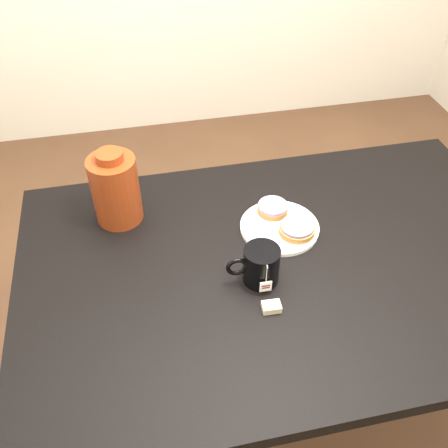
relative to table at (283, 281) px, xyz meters
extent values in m
plane|color=brown|center=(0.00, 0.00, -0.67)|extent=(4.00, 4.00, 0.00)
cube|color=black|center=(0.00, 0.00, 0.06)|extent=(1.40, 0.90, 0.04)
cylinder|color=black|center=(-0.64, 0.39, -0.31)|extent=(0.06, 0.06, 0.71)
cylinder|color=black|center=(0.64, 0.39, -0.31)|extent=(0.06, 0.06, 0.71)
cylinder|color=white|center=(0.02, 0.12, 0.09)|extent=(0.22, 0.22, 0.01)
torus|color=white|center=(0.02, 0.12, 0.10)|extent=(0.22, 0.22, 0.01)
cylinder|color=brown|center=(0.02, 0.18, 0.10)|extent=(0.12, 0.12, 0.02)
cylinder|color=gray|center=(0.02, 0.18, 0.12)|extent=(0.11, 0.11, 0.01)
cylinder|color=brown|center=(0.06, 0.08, 0.10)|extent=(0.14, 0.14, 0.02)
cylinder|color=gray|center=(0.06, 0.08, 0.12)|extent=(0.13, 0.13, 0.01)
cylinder|color=black|center=(-0.08, -0.05, 0.13)|extent=(0.09, 0.09, 0.10)
cylinder|color=black|center=(-0.08, -0.05, 0.18)|extent=(0.08, 0.08, 0.00)
torus|color=black|center=(-0.14, -0.05, 0.14)|extent=(0.06, 0.01, 0.06)
cylinder|color=beige|center=(-0.08, -0.10, 0.16)|extent=(0.00, 0.00, 0.06)
cube|color=white|center=(-0.08, -0.10, 0.11)|extent=(0.03, 0.00, 0.03)
cube|color=#C6B793|center=(-0.08, -0.15, 0.09)|extent=(0.05, 0.03, 0.02)
cylinder|color=#571B0B|center=(-0.42, 0.27, 0.18)|extent=(0.17, 0.17, 0.20)
cylinder|color=#571B0B|center=(-0.42, 0.27, 0.29)|extent=(0.07, 0.07, 0.02)
camera|label=1|loc=(-0.35, -0.85, 1.04)|focal=40.00mm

